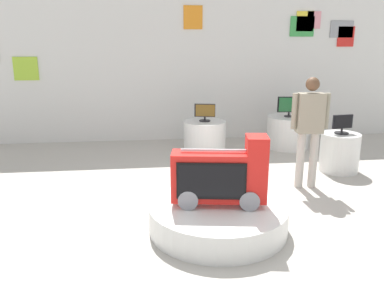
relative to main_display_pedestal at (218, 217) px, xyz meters
name	(u,v)px	position (x,y,z in m)	size (l,w,h in m)	color
ground_plane	(221,222)	(0.07, 0.18, -0.16)	(30.00, 30.00, 0.00)	#B2ADA3
back_wall_display	(186,67)	(0.08, 4.49, 1.46)	(11.19, 0.13, 3.21)	silver
main_display_pedestal	(218,217)	(0.00, 0.00, 0.00)	(1.62, 1.62, 0.31)	silver
novelty_firetruck_tv	(221,178)	(0.02, -0.01, 0.49)	(1.12, 0.50, 0.83)	gray
display_pedestal_left_rear	(205,138)	(0.31, 3.19, 0.17)	(0.83, 0.83, 0.66)	silver
tv_on_left_rear	(205,112)	(0.31, 3.19, 0.68)	(0.40, 0.22, 0.34)	black
display_pedestal_center_rear	(340,152)	(2.45, 1.89, 0.17)	(0.65, 0.65, 0.66)	silver
tv_on_center_rear	(342,124)	(2.45, 1.88, 0.67)	(0.37, 0.23, 0.32)	black
display_pedestal_right_rear	(288,132)	(2.10, 3.47, 0.17)	(0.85, 0.85, 0.66)	silver
tv_on_right_rear	(289,106)	(2.10, 3.46, 0.74)	(0.49, 0.18, 0.41)	black
shopper_browsing_near_truck	(310,124)	(1.58, 1.22, 0.82)	(0.56, 0.23, 1.67)	#B2ADA3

